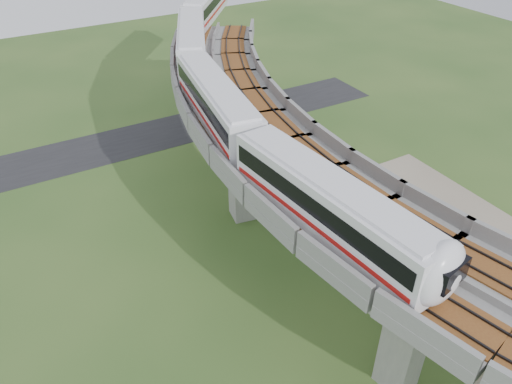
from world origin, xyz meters
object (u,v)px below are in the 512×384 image
(metro_train, at_px, (226,69))
(car_red, at_px, (494,255))
(car_dark, at_px, (414,212))
(car_white, at_px, (500,298))

(metro_train, height_order, car_red, metro_train)
(metro_train, height_order, car_dark, metro_train)
(metro_train, bearing_deg, car_red, -57.95)
(car_white, xyz_separation_m, car_red, (3.76, 3.54, -0.04))
(car_white, height_order, car_red, car_white)
(car_red, bearing_deg, metro_train, 162.20)
(metro_train, bearing_deg, car_dark, -49.09)
(metro_train, height_order, car_white, metro_train)
(metro_train, xyz_separation_m, car_dark, (12.25, -14.14, -11.73))
(metro_train, relative_size, car_dark, 15.78)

